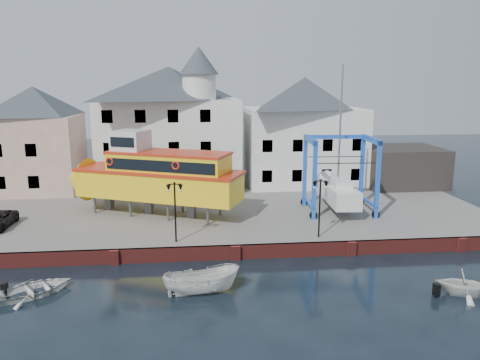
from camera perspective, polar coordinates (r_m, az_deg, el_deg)
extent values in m
plane|color=black|center=(31.96, -0.52, -9.70)|extent=(140.00, 140.00, 0.00)
cube|color=slate|center=(42.21, -1.90, -3.55)|extent=(44.00, 22.00, 1.00)
cube|color=maroon|center=(31.89, -0.54, -8.78)|extent=(44.00, 0.25, 1.00)
cube|color=maroon|center=(32.05, -15.09, -9.11)|extent=(0.60, 0.36, 1.00)
cube|color=maroon|center=(31.73, -0.51, -8.89)|extent=(0.60, 0.36, 1.00)
cube|color=maroon|center=(33.38, 13.43, -8.16)|extent=(0.60, 0.36, 1.00)
cube|color=maroon|center=(36.74, 25.40, -7.14)|extent=(0.60, 0.36, 1.00)
cube|color=tan|center=(50.46, -23.40, 2.97)|extent=(8.00, 7.00, 7.50)
pyramid|color=#30373F|center=(50.00, -23.90, 8.80)|extent=(8.00, 7.00, 2.80)
cube|color=black|center=(48.44, -27.21, -0.31)|extent=(1.00, 0.08, 1.20)
cube|color=black|center=(47.42, -23.84, -0.24)|extent=(1.00, 0.08, 1.20)
cube|color=black|center=(46.93, -24.15, 3.34)|extent=(1.00, 0.08, 1.20)
cube|color=silver|center=(48.54, -8.48, 4.40)|extent=(14.00, 8.00, 9.00)
pyramid|color=#30373F|center=(48.12, -8.70, 11.61)|extent=(14.00, 8.00, 3.20)
cube|color=black|center=(45.73, -15.48, -0.06)|extent=(1.00, 0.08, 1.20)
cube|color=black|center=(45.31, -11.74, 0.02)|extent=(1.00, 0.08, 1.20)
cube|color=black|center=(45.10, -7.95, 0.10)|extent=(1.00, 0.08, 1.20)
cube|color=black|center=(45.08, -4.13, 0.18)|extent=(1.00, 0.08, 1.20)
cube|color=black|center=(45.22, -15.69, 3.66)|extent=(1.00, 0.08, 1.20)
cube|color=black|center=(44.80, -11.90, 3.77)|extent=(1.00, 0.08, 1.20)
cube|color=black|center=(44.58, -8.06, 3.87)|extent=(1.00, 0.08, 1.20)
cube|color=black|center=(44.56, -4.19, 3.95)|extent=(1.00, 0.08, 1.20)
cube|color=black|center=(44.90, -15.91, 7.44)|extent=(1.00, 0.08, 1.20)
cube|color=black|center=(44.48, -12.07, 7.60)|extent=(1.00, 0.08, 1.20)
cube|color=black|center=(44.26, -8.17, 7.72)|extent=(1.00, 0.08, 1.20)
cube|color=black|center=(44.24, -4.25, 7.80)|extent=(1.00, 0.08, 1.20)
cylinder|color=silver|center=(45.68, -5.00, 11.19)|extent=(3.20, 3.20, 2.40)
cone|color=#30373F|center=(45.71, -5.06, 14.32)|extent=(3.80, 3.80, 2.60)
cube|color=silver|center=(50.43, 7.71, 4.13)|extent=(12.00, 8.00, 8.00)
pyramid|color=#30373F|center=(49.98, 7.89, 10.50)|extent=(12.00, 8.00, 3.20)
cube|color=black|center=(46.12, 3.32, 0.46)|extent=(1.00, 0.08, 1.20)
cube|color=black|center=(46.68, 6.96, 0.53)|extent=(1.00, 0.08, 1.20)
cube|color=black|center=(47.43, 10.49, 0.60)|extent=(1.00, 0.08, 1.20)
cube|color=black|center=(48.35, 13.91, 0.66)|extent=(1.00, 0.08, 1.20)
cube|color=black|center=(45.61, 3.36, 4.15)|extent=(1.00, 0.08, 1.20)
cube|color=black|center=(46.18, 7.05, 4.18)|extent=(1.00, 0.08, 1.20)
cube|color=black|center=(46.94, 10.63, 4.19)|extent=(1.00, 0.08, 1.20)
cube|color=black|center=(47.87, 14.09, 4.18)|extent=(1.00, 0.08, 1.20)
cube|color=#262422|center=(52.14, 18.92, 1.62)|extent=(8.00, 7.00, 4.00)
cylinder|color=black|center=(32.03, -7.89, -4.09)|extent=(0.12, 0.12, 4.00)
cube|color=black|center=(31.53, -8.00, -0.51)|extent=(0.90, 0.06, 0.06)
sphere|color=black|center=(31.52, -8.00, -0.38)|extent=(0.16, 0.16, 0.16)
cone|color=black|center=(31.61, -8.71, -1.00)|extent=(0.32, 0.32, 0.45)
sphere|color=silver|center=(31.65, -8.70, -1.32)|extent=(0.18, 0.18, 0.18)
cone|color=black|center=(31.58, -7.26, -0.97)|extent=(0.32, 0.32, 0.45)
sphere|color=silver|center=(31.62, -7.25, -1.29)|extent=(0.18, 0.18, 0.18)
cylinder|color=black|center=(33.17, 9.67, -3.58)|extent=(0.12, 0.12, 4.00)
cube|color=black|center=(32.69, 9.80, -0.12)|extent=(0.90, 0.06, 0.06)
sphere|color=black|center=(32.67, 9.80, 0.00)|extent=(0.16, 0.16, 0.16)
cone|color=black|center=(32.64, 9.10, -0.60)|extent=(0.32, 0.32, 0.45)
sphere|color=silver|center=(32.68, 9.09, -0.91)|extent=(0.18, 0.18, 0.18)
cone|color=black|center=(32.85, 10.45, -0.57)|extent=(0.32, 0.32, 0.45)
sphere|color=silver|center=(32.89, 10.44, -0.87)|extent=(0.18, 0.18, 0.18)
cylinder|color=#59595E|center=(40.75, -17.30, -2.89)|extent=(0.26, 0.26, 1.45)
cylinder|color=#59595E|center=(42.90, -15.22, -2.03)|extent=(0.26, 0.26, 1.45)
cylinder|color=#59595E|center=(38.92, -13.23, -3.35)|extent=(0.26, 0.26, 1.45)
cylinder|color=#59595E|center=(41.16, -11.28, -2.42)|extent=(0.26, 0.26, 1.45)
cylinder|color=#59595E|center=(37.31, -8.78, -3.84)|extent=(0.26, 0.26, 1.45)
cylinder|color=#59595E|center=(39.64, -7.02, -2.84)|extent=(0.26, 0.26, 1.45)
cylinder|color=#59595E|center=(35.94, -3.96, -4.33)|extent=(0.26, 0.26, 1.45)
cylinder|color=#59595E|center=(38.36, -2.44, -3.26)|extent=(0.26, 0.26, 1.45)
cube|color=#59595E|center=(41.55, -15.68, -2.51)|extent=(0.73, 0.68, 1.45)
cube|color=#59595E|center=(39.56, -11.02, -3.00)|extent=(0.73, 0.68, 1.45)
cube|color=#59595E|center=(37.87, -5.90, -3.52)|extent=(0.73, 0.68, 1.45)
cube|color=yellow|center=(38.69, -9.88, -0.57)|extent=(13.83, 8.85, 2.12)
cone|color=yellow|center=(42.88, -19.15, 0.16)|extent=(3.43, 4.21, 3.67)
cube|color=red|center=(38.46, -9.94, 1.11)|extent=(14.16, 9.11, 0.21)
cube|color=yellow|center=(37.90, -8.69, 2.03)|extent=(10.15, 6.93, 1.54)
cube|color=black|center=(36.43, -9.87, 1.67)|extent=(8.49, 3.83, 0.87)
cube|color=black|center=(39.36, -7.59, 2.51)|extent=(8.49, 3.83, 0.87)
cube|color=red|center=(37.76, -8.73, 3.31)|extent=(10.37, 7.10, 0.17)
cube|color=silver|center=(39.29, -13.18, 4.64)|extent=(3.31, 3.31, 1.76)
cube|color=black|center=(38.20, -14.18, 4.50)|extent=(1.95, 0.91, 0.77)
torus|color=red|center=(38.58, -15.63, 2.19)|extent=(0.67, 0.40, 0.68)
torus|color=red|center=(35.71, -7.86, 1.76)|extent=(0.67, 0.40, 0.68)
cube|color=blue|center=(37.14, 9.07, -0.10)|extent=(0.33, 0.33, 6.25)
cylinder|color=black|center=(37.82, 8.93, -4.27)|extent=(0.64, 0.26, 0.62)
cube|color=blue|center=(41.13, 7.90, 1.11)|extent=(0.33, 0.33, 6.25)
cylinder|color=black|center=(41.75, 7.79, -2.68)|extent=(0.64, 0.26, 0.62)
cube|color=blue|center=(38.48, 16.44, -0.02)|extent=(0.33, 0.33, 6.25)
cylinder|color=black|center=(39.14, 16.20, -4.05)|extent=(0.64, 0.26, 0.62)
cube|color=blue|center=(42.35, 14.63, 1.15)|extent=(0.33, 0.33, 6.25)
cylinder|color=black|center=(42.95, 14.43, -2.54)|extent=(0.64, 0.26, 0.62)
cube|color=blue|center=(38.66, 8.59, 4.85)|extent=(0.55, 4.47, 0.44)
cube|color=blue|center=(39.63, 8.36, -2.63)|extent=(0.46, 4.47, 0.19)
cube|color=blue|center=(39.95, 15.73, 4.77)|extent=(0.55, 4.47, 0.44)
cube|color=blue|center=(40.89, 15.32, -2.48)|extent=(0.46, 4.47, 0.19)
cube|color=blue|center=(41.22, 11.49, 5.19)|extent=(5.37, 0.60, 0.31)
cube|color=silver|center=(40.02, 11.94, -1.56)|extent=(2.41, 6.80, 1.43)
cone|color=silver|center=(43.77, 10.64, -0.35)|extent=(2.13, 1.54, 2.05)
cube|color=#59595E|center=(40.27, 11.87, -2.99)|extent=(0.30, 1.62, 0.62)
cube|color=silver|center=(39.38, 12.16, -0.33)|extent=(1.57, 2.75, 0.54)
cylinder|color=#99999E|center=(39.54, 12.13, 6.54)|extent=(0.17, 0.17, 9.82)
cube|color=black|center=(37.93, 12.72, 2.01)|extent=(4.76, 0.38, 0.05)
cube|color=black|center=(41.00, 11.55, 2.80)|extent=(4.76, 0.38, 0.05)
imported|color=silver|center=(27.35, -4.68, -13.64)|extent=(4.54, 2.18, 1.69)
imported|color=silver|center=(29.87, 25.52, -12.54)|extent=(3.83, 3.59, 1.62)
imported|color=silver|center=(29.57, -23.73, -12.63)|extent=(5.03, 4.66, 0.85)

